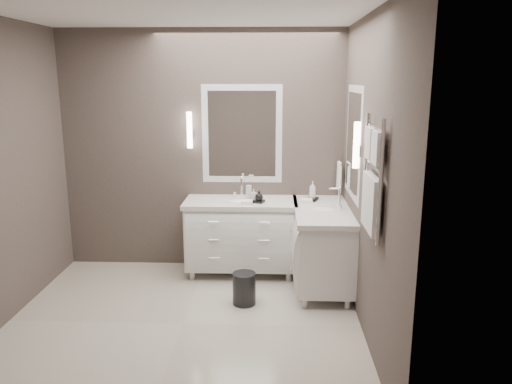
{
  "coord_description": "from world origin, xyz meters",
  "views": [
    {
      "loc": [
        0.81,
        -4.1,
        2.17
      ],
      "look_at": [
        0.64,
        0.7,
        1.07
      ],
      "focal_mm": 35.0,
      "sensor_mm": 36.0,
      "label": 1
    }
  ],
  "objects_px": {
    "towel_ladder": "(372,184)",
    "waste_bin": "(244,289)",
    "vanity_back": "(241,232)",
    "vanity_right": "(322,242)"
  },
  "relations": [
    {
      "from": "waste_bin",
      "to": "vanity_back",
      "type": "bearing_deg",
      "value": 95.76
    },
    {
      "from": "vanity_back",
      "to": "vanity_right",
      "type": "relative_size",
      "value": 1.0
    },
    {
      "from": "vanity_right",
      "to": "waste_bin",
      "type": "bearing_deg",
      "value": -149.41
    },
    {
      "from": "vanity_back",
      "to": "waste_bin",
      "type": "relative_size",
      "value": 3.91
    },
    {
      "from": "vanity_right",
      "to": "towel_ladder",
      "type": "relative_size",
      "value": 1.38
    },
    {
      "from": "vanity_back",
      "to": "vanity_right",
      "type": "distance_m",
      "value": 0.93
    },
    {
      "from": "vanity_back",
      "to": "vanity_right",
      "type": "height_order",
      "value": "same"
    },
    {
      "from": "towel_ladder",
      "to": "waste_bin",
      "type": "height_order",
      "value": "towel_ladder"
    },
    {
      "from": "vanity_back",
      "to": "towel_ladder",
      "type": "height_order",
      "value": "towel_ladder"
    },
    {
      "from": "vanity_right",
      "to": "vanity_back",
      "type": "bearing_deg",
      "value": 159.62
    }
  ]
}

